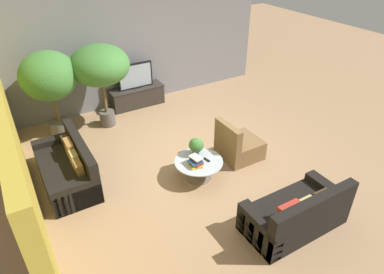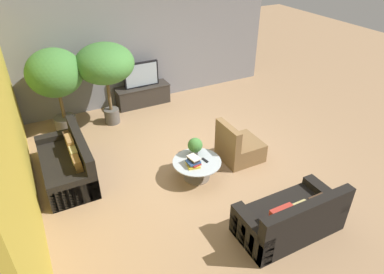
{
  "view_description": "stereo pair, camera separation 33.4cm",
  "coord_description": "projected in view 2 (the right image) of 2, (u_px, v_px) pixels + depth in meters",
  "views": [
    {
      "loc": [
        -3.16,
        -4.99,
        4.2
      ],
      "look_at": [
        -0.19,
        0.02,
        0.55
      ],
      "focal_mm": 32.0,
      "sensor_mm": 36.0,
      "label": 1
    },
    {
      "loc": [
        -2.86,
        -5.15,
        4.2
      ],
      "look_at": [
        -0.19,
        0.02,
        0.55
      ],
      "focal_mm": 32.0,
      "sensor_mm": 36.0,
      "label": 2
    }
  ],
  "objects": [
    {
      "name": "ground_plane",
      "position": [
        201.0,
        157.0,
        7.22
      ],
      "size": [
        24.0,
        24.0,
        0.0
      ],
      "primitive_type": "plane",
      "color": "#9E7A56"
    },
    {
      "name": "back_wall_stone",
      "position": [
        142.0,
        46.0,
        8.88
      ],
      "size": [
        7.4,
        0.12,
        3.0
      ],
      "primitive_type": "cube",
      "color": "slate",
      "rests_on": "ground"
    },
    {
      "name": "side_wall_left",
      "position": [
        12.0,
        128.0,
        5.31
      ],
      "size": [
        0.12,
        7.4,
        3.0
      ],
      "primitive_type": "cube",
      "color": "gold",
      "rests_on": "ground"
    },
    {
      "name": "media_console",
      "position": [
        143.0,
        95.0,
        9.22
      ],
      "size": [
        1.43,
        0.5,
        0.52
      ],
      "color": "#2D2823",
      "rests_on": "ground"
    },
    {
      "name": "television",
      "position": [
        141.0,
        75.0,
        8.91
      ],
      "size": [
        0.93,
        0.13,
        0.66
      ],
      "color": "black",
      "rests_on": "media_console"
    },
    {
      "name": "coffee_table",
      "position": [
        197.0,
        166.0,
        6.51
      ],
      "size": [
        0.92,
        0.92,
        0.38
      ],
      "color": "#756656",
      "rests_on": "ground"
    },
    {
      "name": "couch_by_wall",
      "position": [
        68.0,
        164.0,
        6.54
      ],
      "size": [
        0.84,
        1.84,
        0.84
      ],
      "rotation": [
        0.0,
        0.0,
        -1.57
      ],
      "color": "black",
      "rests_on": "ground"
    },
    {
      "name": "couch_near_entry",
      "position": [
        291.0,
        218.0,
        5.34
      ],
      "size": [
        1.66,
        0.84,
        0.84
      ],
      "rotation": [
        0.0,
        0.0,
        3.14
      ],
      "color": "black",
      "rests_on": "ground"
    },
    {
      "name": "armchair_wicker",
      "position": [
        238.0,
        148.0,
        7.05
      ],
      "size": [
        0.8,
        0.76,
        0.86
      ],
      "rotation": [
        0.0,
        0.0,
        1.57
      ],
      "color": "brown",
      "rests_on": "ground"
    },
    {
      "name": "potted_palm_tall",
      "position": [
        55.0,
        76.0,
        7.47
      ],
      "size": [
        1.22,
        1.22,
        1.97
      ],
      "color": "#514C47",
      "rests_on": "ground"
    },
    {
      "name": "potted_palm_corner",
      "position": [
        105.0,
        65.0,
        7.71
      ],
      "size": [
        1.33,
        1.33,
        1.98
      ],
      "color": "#514C47",
      "rests_on": "ground"
    },
    {
      "name": "potted_plant_tabletop",
      "position": [
        195.0,
        146.0,
        6.54
      ],
      "size": [
        0.29,
        0.29,
        0.35
      ],
      "color": "#514C47",
      "rests_on": "coffee_table"
    },
    {
      "name": "book_stack",
      "position": [
        193.0,
        162.0,
        6.31
      ],
      "size": [
        0.27,
        0.32,
        0.17
      ],
      "color": "gold",
      "rests_on": "coffee_table"
    },
    {
      "name": "remote_black",
      "position": [
        205.0,
        160.0,
        6.47
      ],
      "size": [
        0.07,
        0.16,
        0.02
      ],
      "primitive_type": "cube",
      "rotation": [
        0.0,
        0.0,
        0.16
      ],
      "color": "black",
      "rests_on": "coffee_table"
    }
  ]
}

